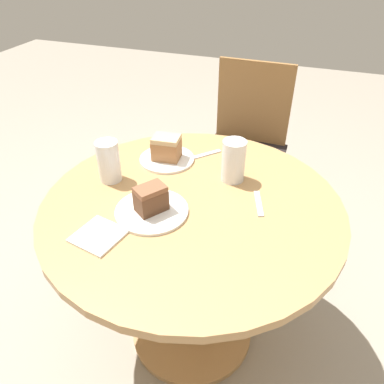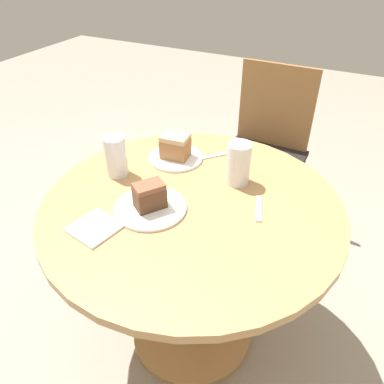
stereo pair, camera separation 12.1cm
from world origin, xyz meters
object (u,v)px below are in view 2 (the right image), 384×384
object	(u,v)px
cake_slice_near	(175,146)
chair	(264,150)
glass_lemonade	(238,165)
cake_slice_far	(150,196)
plate_far	(151,208)
glass_water	(116,159)
plate_near	(176,158)

from	to	relation	value
cake_slice_near	chair	bearing A→B (deg)	74.13
chair	glass_lemonade	xyz separation A→B (m)	(0.09, -0.68, 0.31)
glass_lemonade	cake_slice_near	bearing A→B (deg)	171.00
glass_lemonade	cake_slice_far	bearing A→B (deg)	-125.49
chair	cake_slice_near	bearing A→B (deg)	-104.83
plate_far	cake_slice_far	bearing A→B (deg)	0.00
chair	glass_lemonade	world-z (taller)	chair
cake_slice_far	glass_lemonade	xyz separation A→B (m)	(0.19, 0.27, 0.02)
cake_slice_far	glass_water	size ratio (longest dim) A/B	0.76
cake_slice_near	plate_far	bearing A→B (deg)	-75.80
plate_far	cake_slice_near	distance (m)	0.33
cake_slice_near	glass_lemonade	size ratio (longest dim) A/B	0.72
chair	plate_far	bearing A→B (deg)	-95.10
plate_far	glass_water	distance (m)	0.26
glass_lemonade	glass_water	xyz separation A→B (m)	(-0.41, -0.15, -0.00)
plate_near	cake_slice_far	size ratio (longest dim) A/B	1.85
plate_near	cake_slice_near	size ratio (longest dim) A/B	1.92
cake_slice_near	glass_water	bearing A→B (deg)	-125.64
glass_lemonade	glass_water	size ratio (longest dim) A/B	1.01
cake_slice_near	glass_lemonade	distance (m)	0.28
cake_slice_near	glass_lemonade	xyz separation A→B (m)	(0.27, -0.04, 0.01)
plate_near	plate_far	size ratio (longest dim) A/B	0.90
plate_far	glass_water	world-z (taller)	glass_water
plate_near	glass_water	world-z (taller)	glass_water
cake_slice_far	plate_far	bearing A→B (deg)	0.00
cake_slice_near	glass_water	world-z (taller)	glass_water
chair	cake_slice_far	xyz separation A→B (m)	(-0.10, -0.96, 0.29)
plate_far	cake_slice_far	xyz separation A→B (m)	(0.00, 0.00, 0.05)
plate_near	cake_slice_near	distance (m)	0.05
plate_far	glass_lemonade	bearing A→B (deg)	54.51
plate_far	cake_slice_far	distance (m)	0.05
cake_slice_far	chair	bearing A→B (deg)	83.86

